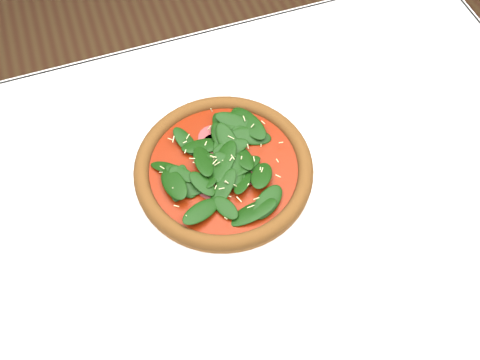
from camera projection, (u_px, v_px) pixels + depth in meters
name	position (u px, v px, depth m)	size (l,w,h in m)	color
ground	(249.00, 317.00, 1.58)	(6.00, 6.00, 0.00)	brown
dining_table	(254.00, 217.00, 1.02)	(1.21, 0.81, 0.75)	white
plate	(224.00, 173.00, 0.94)	(0.36, 0.36, 0.02)	white
pizza	(224.00, 167.00, 0.92)	(0.32, 0.32, 0.04)	#9C6225
saucer_far	(382.00, 62.00, 1.08)	(0.14, 0.14, 0.01)	white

